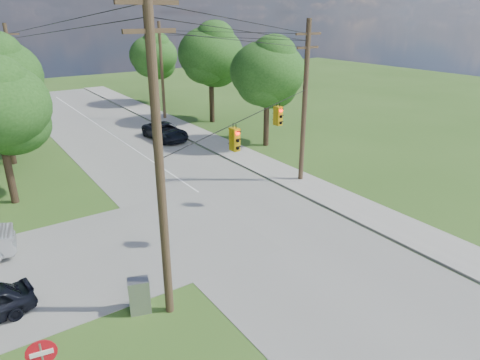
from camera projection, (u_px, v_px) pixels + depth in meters
ground at (270, 277)px, 18.75m from camera, size 140.00×140.00×0.00m
main_road at (243, 222)px, 23.64m from camera, size 10.00×100.00×0.03m
sidewalk_east at (330, 194)px, 27.12m from camera, size 2.60×100.00×0.12m
pole_sw at (159, 159)px, 14.37m from camera, size 2.00×0.32×12.00m
pole_ne at (305, 101)px, 27.56m from camera, size 2.00×0.32×10.50m
pole_north_e at (162, 71)px, 44.63m from camera, size 2.00×0.32×10.00m
pole_north_w at (15, 82)px, 37.37m from camera, size 2.00×0.32×10.00m
power_lines at (173, 43)px, 25.07m from camera, size 13.93×29.62×4.93m
traffic_signals at (258, 126)px, 21.48m from camera, size 4.91×3.27×1.05m
tree_e_near at (267, 72)px, 35.05m from camera, size 6.20×6.20×8.81m
tree_e_mid at (211, 54)px, 42.77m from camera, size 6.60×6.60×9.64m
tree_e_far at (154, 56)px, 51.85m from camera, size 5.80×5.80×8.32m
car_main_north at (165, 131)px, 38.68m from camera, size 2.76×5.47×1.48m
control_cabinet at (139, 296)px, 16.36m from camera, size 0.93×0.78×1.43m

